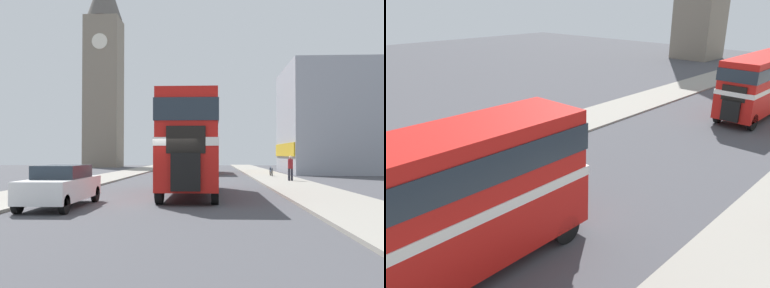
% 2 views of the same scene
% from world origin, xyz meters
% --- Properties ---
extents(double_decker_bus, '(2.44, 9.77, 4.47)m').
position_xyz_m(double_decker_bus, '(0.85, 3.80, 2.64)').
color(double_decker_bus, red).
rests_on(double_decker_bus, ground_plane).
extents(bus_distant, '(2.50, 9.86, 4.10)m').
position_xyz_m(bus_distant, '(0.90, 27.55, 2.44)').
color(bus_distant, red).
rests_on(bus_distant, ground_plane).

